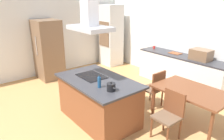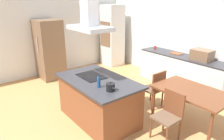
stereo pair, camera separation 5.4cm
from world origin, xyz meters
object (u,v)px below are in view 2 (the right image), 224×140
coffee_mug_red (155,47)px  cutting_board (176,53)px  cooktop (91,76)px  chair_facing_island (169,112)px  range_hood (89,17)px  countertop_microwave (202,55)px  olive_oil_bottle (99,82)px  wall_oven_stack (112,35)px  tea_kettle (111,87)px  dining_table (192,94)px  refrigerator (49,50)px  chair_at_left_end (155,87)px

coffee_mug_red → cutting_board: size_ratio=0.26×
cooktop → chair_facing_island: (1.52, 0.65, -0.40)m
range_hood → countertop_microwave: bearing=74.9°
olive_oil_bottle → wall_oven_stack: wall_oven_stack is taller
tea_kettle → dining_table: (0.71, 1.45, -0.30)m
wall_oven_stack → cooktop: bearing=-44.8°
refrigerator → chair_at_left_end: size_ratio=2.04×
cutting_board → chair_at_left_end: 1.78m
olive_oil_bottle → dining_table: olive_oil_bottle is taller
dining_table → cutting_board: bearing=133.8°
chair_facing_island → range_hood: bearing=-156.7°
tea_kettle → wall_oven_stack: (-3.47, 2.77, 0.13)m
tea_kettle → coffee_mug_red: bearing=118.1°
countertop_microwave → coffee_mug_red: (-1.59, 0.04, -0.09)m
tea_kettle → chair_at_left_end: size_ratio=0.23×
dining_table → cooktop: bearing=-139.0°
refrigerator → cutting_board: bearing=44.9°
tea_kettle → range_hood: 1.40m
cooktop → coffee_mug_red: coffee_mug_red is taller
countertop_microwave → chair_facing_island: size_ratio=0.56×
olive_oil_bottle → chair_at_left_end: (0.04, 1.52, -0.49)m
chair_at_left_end → range_hood: size_ratio=0.99×
tea_kettle → refrigerator: (-3.55, 0.36, -0.06)m
cooktop → coffee_mug_red: 3.03m
chair_facing_island → olive_oil_bottle: bearing=-138.1°
olive_oil_bottle → coffee_mug_red: bearing=113.8°
cooktop → cutting_board: size_ratio=1.76×
coffee_mug_red → chair_facing_island: coffee_mug_red is taller
tea_kettle → countertop_microwave: 3.01m
coffee_mug_red → cutting_board: coffee_mug_red is taller
refrigerator → dining_table: (4.26, 1.09, -0.24)m
cutting_board → wall_oven_stack: (-2.63, -0.28, 0.19)m
chair_facing_island → range_hood: range_hood is taller
olive_oil_bottle → countertop_microwave: 3.09m
tea_kettle → wall_oven_stack: 4.45m
range_hood → cutting_board: bearing=90.6°
cooktop → coffee_mug_red: size_ratio=6.67×
chair_at_left_end → chair_facing_island: bearing=-36.0°
coffee_mug_red → dining_table: coffee_mug_red is taller
cutting_board → refrigerator: (-2.71, -2.70, 0.00)m
olive_oil_bottle → wall_oven_stack: bearing=138.5°
countertop_microwave → cutting_board: size_ratio=1.47×
chair_at_left_end → range_hood: range_hood is taller
cutting_board → chair_at_left_end: (0.63, -1.61, -0.40)m
countertop_microwave → range_hood: bearing=-105.1°
chair_facing_island → cutting_board: bearing=124.2°
chair_facing_island → range_hood: (-1.52, -0.65, 1.59)m
countertop_microwave → chair_at_left_end: countertop_microwave is taller
wall_oven_stack → refrigerator: size_ratio=1.21×
cutting_board → dining_table: bearing=-46.2°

